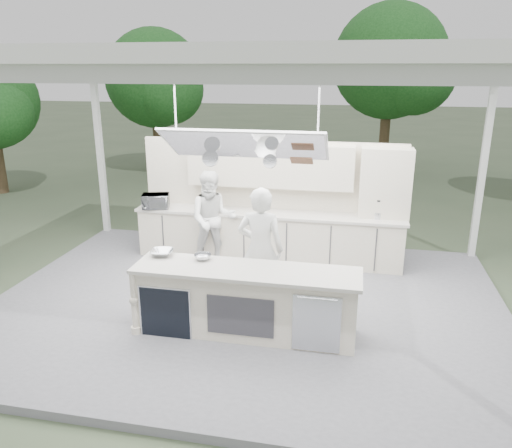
% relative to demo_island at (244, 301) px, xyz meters
% --- Properties ---
extents(ground, '(90.00, 90.00, 0.00)m').
position_rel_demo_island_xyz_m(ground, '(-0.18, 0.91, -0.60)').
color(ground, '#445137').
rests_on(ground, ground).
extents(stage_deck, '(8.00, 6.00, 0.12)m').
position_rel_demo_island_xyz_m(stage_deck, '(-0.18, 0.91, -0.54)').
color(stage_deck, slate).
rests_on(stage_deck, ground).
extents(tent, '(8.20, 6.20, 3.86)m').
position_rel_demo_island_xyz_m(tent, '(-0.18, 0.90, 3.11)').
color(tent, white).
rests_on(tent, ground).
extents(demo_island, '(3.10, 0.79, 0.95)m').
position_rel_demo_island_xyz_m(demo_island, '(0.00, 0.00, 0.00)').
color(demo_island, beige).
rests_on(demo_island, stage_deck).
extents(back_counter, '(5.08, 0.72, 0.95)m').
position_rel_demo_island_xyz_m(back_counter, '(-0.18, 2.81, 0.00)').
color(back_counter, beige).
rests_on(back_counter, stage_deck).
extents(back_wall_unit, '(5.05, 0.48, 2.25)m').
position_rel_demo_island_xyz_m(back_wall_unit, '(0.27, 3.03, 0.98)').
color(back_wall_unit, beige).
rests_on(back_wall_unit, stage_deck).
extents(tree_cluster, '(19.55, 9.40, 5.85)m').
position_rel_demo_island_xyz_m(tree_cluster, '(-0.34, 10.68, 2.69)').
color(tree_cluster, '#4D3A26').
rests_on(tree_cluster, ground).
extents(head_chef, '(0.70, 0.46, 1.91)m').
position_rel_demo_island_xyz_m(head_chef, '(0.07, 0.77, 0.48)').
color(head_chef, white).
rests_on(head_chef, stage_deck).
extents(sous_chef, '(1.03, 0.91, 1.79)m').
position_rel_demo_island_xyz_m(sous_chef, '(-1.12, 2.31, 0.42)').
color(sous_chef, white).
rests_on(sous_chef, stage_deck).
extents(toaster_oven, '(0.58, 0.46, 0.28)m').
position_rel_demo_island_xyz_m(toaster_oven, '(-2.34, 2.61, 0.61)').
color(toaster_oven, silver).
rests_on(toaster_oven, back_counter).
extents(bowl_large, '(0.38, 0.38, 0.08)m').
position_rel_demo_island_xyz_m(bowl_large, '(-1.28, 0.26, 0.51)').
color(bowl_large, silver).
rests_on(bowl_large, demo_island).
extents(bowl_small, '(0.29, 0.29, 0.08)m').
position_rel_demo_island_xyz_m(bowl_small, '(-0.65, 0.22, 0.51)').
color(bowl_small, '#B9BBC0').
rests_on(bowl_small, demo_island).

